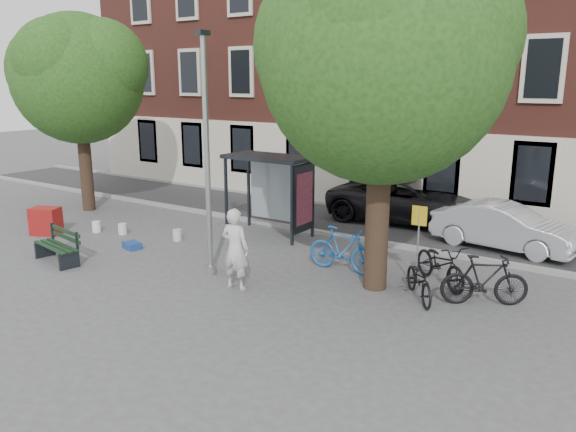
% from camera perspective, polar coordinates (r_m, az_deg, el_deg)
% --- Properties ---
extents(ground, '(90.00, 90.00, 0.00)m').
position_cam_1_polar(ground, '(14.95, -7.83, -5.85)').
color(ground, '#4C4C4F').
rests_on(ground, ground).
extents(road, '(40.00, 4.00, 0.01)m').
position_cam_1_polar(road, '(20.46, 5.29, -0.43)').
color(road, '#28282B').
rests_on(road, ground).
extents(curb_near, '(40.00, 0.25, 0.12)m').
position_cam_1_polar(curb_near, '(18.77, 2.35, -1.49)').
color(curb_near, gray).
rests_on(curb_near, ground).
extents(curb_far, '(40.00, 0.25, 0.12)m').
position_cam_1_polar(curb_far, '(22.18, 7.79, 0.76)').
color(curb_far, gray).
rests_on(curb_far, ground).
extents(building_row, '(30.00, 8.00, 14.00)m').
position_cam_1_polar(building_row, '(25.37, 12.54, 17.95)').
color(building_row, brown).
rests_on(building_row, ground).
extents(lamppost, '(0.28, 0.35, 6.11)m').
position_cam_1_polar(lamppost, '(14.27, -8.19, 4.75)').
color(lamppost, '#9EA0A3').
rests_on(lamppost, ground).
extents(tree_right, '(5.76, 5.60, 8.20)m').
position_cam_1_polar(tree_right, '(13.05, 9.54, 16.36)').
color(tree_right, black).
rests_on(tree_right, ground).
extents(tree_left, '(5.18, 4.86, 7.40)m').
position_cam_1_polar(tree_left, '(22.78, -20.80, 13.43)').
color(tree_left, black).
rests_on(tree_left, ground).
extents(bus_shelter, '(2.85, 1.45, 2.62)m').
position_cam_1_polar(bus_shelter, '(17.96, -0.76, 3.90)').
color(bus_shelter, '#1E2328').
rests_on(bus_shelter, ground).
extents(painter, '(0.77, 0.55, 2.01)m').
position_cam_1_polar(painter, '(13.58, -5.39, -3.35)').
color(painter, silver).
rests_on(painter, ground).
extents(bench, '(1.85, 0.87, 0.91)m').
position_cam_1_polar(bench, '(16.89, -22.32, -2.98)').
color(bench, '#1E2328').
rests_on(bench, ground).
extents(bike_a, '(2.09, 1.87, 1.10)m').
position_cam_1_polar(bike_a, '(14.40, 15.23, -4.68)').
color(bike_a, black).
rests_on(bike_a, ground).
extents(bike_b, '(2.02, 0.60, 1.21)m').
position_cam_1_polar(bike_b, '(14.89, 5.58, -3.42)').
color(bike_b, '#1C549B').
rests_on(bike_b, ground).
extents(bike_c, '(1.59, 1.79, 0.94)m').
position_cam_1_polar(bike_c, '(13.36, 13.22, -6.36)').
color(bike_c, black).
rests_on(bike_c, ground).
extents(bike_d, '(1.96, 1.45, 1.17)m').
position_cam_1_polar(bike_d, '(13.41, 19.34, -6.18)').
color(bike_d, black).
rests_on(bike_d, ground).
extents(car_dark, '(5.88, 3.18, 1.57)m').
position_cam_1_polar(car_dark, '(20.45, 12.02, 1.56)').
color(car_dark, black).
rests_on(car_dark, ground).
extents(car_silver, '(4.34, 1.97, 1.38)m').
position_cam_1_polar(car_silver, '(17.98, 21.10, -1.02)').
color(car_silver, '#B0B3B8').
rests_on(car_silver, ground).
extents(red_stand, '(1.07, 0.91, 0.90)m').
position_cam_1_polar(red_stand, '(20.07, -23.39, -0.48)').
color(red_stand, maroon).
rests_on(red_stand, ground).
extents(blue_crate, '(0.63, 0.52, 0.20)m').
position_cam_1_polar(blue_crate, '(17.59, -15.56, -2.90)').
color(blue_crate, navy).
rests_on(blue_crate, ground).
extents(bucket_a, '(0.30, 0.30, 0.36)m').
position_cam_1_polar(bucket_a, '(19.29, -16.46, -1.27)').
color(bucket_a, silver).
rests_on(bucket_a, ground).
extents(bucket_b, '(0.34, 0.34, 0.36)m').
position_cam_1_polar(bucket_b, '(18.12, -11.18, -1.91)').
color(bucket_b, silver).
rests_on(bucket_b, ground).
extents(bucket_c, '(0.29, 0.29, 0.36)m').
position_cam_1_polar(bucket_c, '(19.84, -18.88, -1.04)').
color(bucket_c, white).
rests_on(bucket_c, ground).
extents(notice_sign, '(0.36, 0.06, 2.08)m').
position_cam_1_polar(notice_sign, '(13.64, 13.14, -1.22)').
color(notice_sign, '#9EA0A3').
rests_on(notice_sign, ground).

